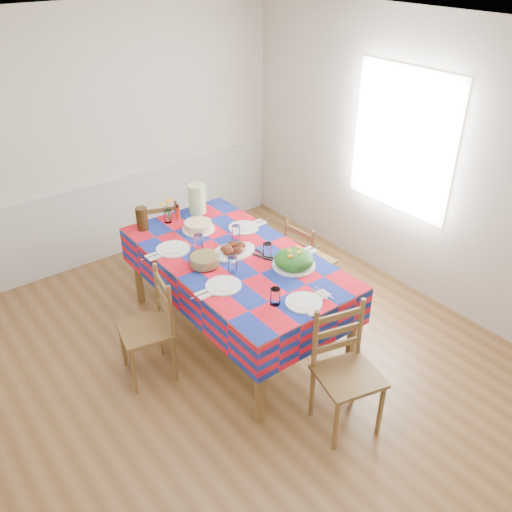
# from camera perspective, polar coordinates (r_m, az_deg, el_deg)

# --- Properties ---
(room) EXTENTS (4.58, 5.08, 2.78)m
(room) POSITION_cam_1_polar(r_m,az_deg,el_deg) (3.92, -2.68, 2.23)
(room) COLOR brown
(room) RESTS_ON ground
(wainscot) EXTENTS (4.41, 0.06, 0.92)m
(wainscot) POSITION_cam_1_polar(r_m,az_deg,el_deg) (6.29, -15.67, 3.89)
(wainscot) COLOR silver
(wainscot) RESTS_ON room
(window_right) EXTENTS (0.00, 1.40, 1.40)m
(window_right) POSITION_cam_1_polar(r_m,az_deg,el_deg) (5.50, 15.11, 11.56)
(window_right) COLOR white
(window_right) RESTS_ON room
(dining_table) EXTENTS (1.15, 2.14, 0.83)m
(dining_table) POSITION_cam_1_polar(r_m,az_deg,el_deg) (4.72, -2.23, -0.93)
(dining_table) COLOR brown
(dining_table) RESTS_ON room
(setting_near_head) EXTENTS (0.46, 0.30, 0.14)m
(setting_near_head) POSITION_cam_1_polar(r_m,az_deg,el_deg) (4.07, 4.04, -4.63)
(setting_near_head) COLOR white
(setting_near_head) RESTS_ON dining_table
(setting_left_near) EXTENTS (0.52, 0.31, 0.14)m
(setting_left_near) POSITION_cam_1_polar(r_m,az_deg,el_deg) (4.32, -3.16, -2.34)
(setting_left_near) COLOR white
(setting_left_near) RESTS_ON dining_table
(setting_left_far) EXTENTS (0.54, 0.32, 0.14)m
(setting_left_far) POSITION_cam_1_polar(r_m,az_deg,el_deg) (4.78, -7.84, 0.96)
(setting_left_far) COLOR white
(setting_left_far) RESTS_ON dining_table
(setting_right_near) EXTENTS (0.54, 0.31, 0.14)m
(setting_right_near) POSITION_cam_1_polar(r_m,az_deg,el_deg) (4.63, 2.99, 0.19)
(setting_right_near) COLOR white
(setting_right_near) RESTS_ON dining_table
(setting_right_far) EXTENTS (0.53, 0.31, 0.14)m
(setting_right_far) POSITION_cam_1_polar(r_m,az_deg,el_deg) (5.02, -1.53, 2.85)
(setting_right_far) COLOR white
(setting_right_far) RESTS_ON dining_table
(meat_platter) EXTENTS (0.41, 0.29, 0.08)m
(meat_platter) POSITION_cam_1_polar(r_m,az_deg,el_deg) (4.69, -2.39, 0.68)
(meat_platter) COLOR white
(meat_platter) RESTS_ON dining_table
(salad_platter) EXTENTS (0.36, 0.36, 0.15)m
(salad_platter) POSITION_cam_1_polar(r_m,az_deg,el_deg) (4.50, 4.01, -0.42)
(salad_platter) COLOR white
(salad_platter) RESTS_ON dining_table
(pasta_bowl) EXTENTS (0.25, 0.25, 0.09)m
(pasta_bowl) POSITION_cam_1_polar(r_m,az_deg,el_deg) (4.53, -5.48, -0.48)
(pasta_bowl) COLOR white
(pasta_bowl) RESTS_ON dining_table
(cake) EXTENTS (0.30, 0.30, 0.08)m
(cake) POSITION_cam_1_polar(r_m,az_deg,el_deg) (5.08, -6.10, 3.14)
(cake) COLOR white
(cake) RESTS_ON dining_table
(serving_utensils) EXTENTS (0.17, 0.39, 0.01)m
(serving_utensils) POSITION_cam_1_polar(r_m,az_deg,el_deg) (4.69, 0.21, 0.31)
(serving_utensils) COLOR black
(serving_utensils) RESTS_ON dining_table
(flower_vase) EXTENTS (0.15, 0.12, 0.24)m
(flower_vase) POSITION_cam_1_polar(r_m,az_deg,el_deg) (5.24, -9.31, 4.51)
(flower_vase) COLOR white
(flower_vase) RESTS_ON dining_table
(hot_sauce) EXTENTS (0.04, 0.04, 0.15)m
(hot_sauce) POSITION_cam_1_polar(r_m,az_deg,el_deg) (5.29, -8.22, 4.61)
(hot_sauce) COLOR red
(hot_sauce) RESTS_ON dining_table
(green_pitcher) EXTENTS (0.17, 0.17, 0.29)m
(green_pitcher) POSITION_cam_1_polar(r_m,az_deg,el_deg) (5.37, -6.23, 6.01)
(green_pitcher) COLOR #B3D898
(green_pitcher) RESTS_ON dining_table
(tea_pitcher) EXTENTS (0.11, 0.11, 0.22)m
(tea_pitcher) POSITION_cam_1_polar(r_m,az_deg,el_deg) (5.15, -11.91, 3.87)
(tea_pitcher) COLOR #311E0B
(tea_pitcher) RESTS_ON dining_table
(name_card) EXTENTS (0.10, 0.03, 0.02)m
(name_card) POSITION_cam_1_polar(r_m,az_deg,el_deg) (3.99, 6.13, -6.01)
(name_card) COLOR white
(name_card) RESTS_ON dining_table
(chair_near) EXTENTS (0.53, 0.51, 0.99)m
(chair_near) POSITION_cam_1_polar(r_m,az_deg,el_deg) (4.07, 9.38, -11.93)
(chair_near) COLOR brown
(chair_near) RESTS_ON room
(chair_far) EXTENTS (0.49, 0.48, 0.88)m
(chair_far) POSITION_cam_1_polar(r_m,az_deg,el_deg) (5.88, -10.00, 2.08)
(chair_far) COLOR brown
(chair_far) RESTS_ON room
(chair_left) EXTENTS (0.47, 0.49, 0.94)m
(chair_left) POSITION_cam_1_polar(r_m,az_deg,el_deg) (4.52, -11.06, -7.43)
(chair_left) COLOR brown
(chair_left) RESTS_ON room
(chair_right) EXTENTS (0.41, 0.43, 0.91)m
(chair_right) POSITION_cam_1_polar(r_m,az_deg,el_deg) (5.33, 5.39, -0.62)
(chair_right) COLOR brown
(chair_right) RESTS_ON room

